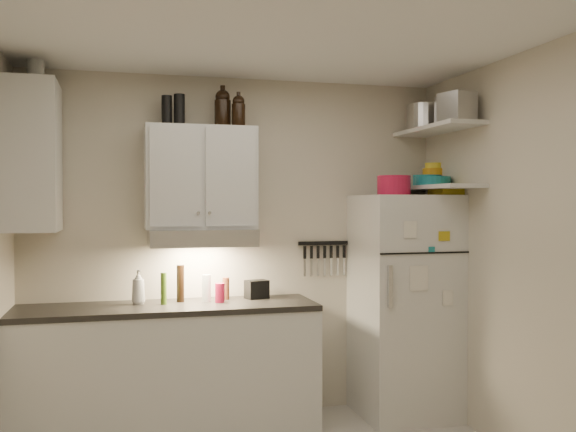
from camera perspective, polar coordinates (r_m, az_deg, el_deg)
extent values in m
cube|color=white|center=(3.63, -0.18, 16.69)|extent=(3.20, 3.00, 0.02)
cube|color=beige|center=(4.98, -4.59, -2.76)|extent=(3.20, 0.02, 2.60)
cube|color=beige|center=(4.21, 21.55, -3.54)|extent=(0.02, 3.00, 2.60)
cube|color=silver|center=(4.75, -10.62, -13.50)|extent=(2.10, 0.60, 0.88)
cube|color=black|center=(4.65, -10.64, -8.01)|extent=(2.10, 0.62, 0.04)
cube|color=silver|center=(4.76, -7.79, 3.38)|extent=(0.80, 0.33, 0.75)
cube|color=silver|center=(4.62, -21.73, 4.93)|extent=(0.33, 0.55, 1.00)
cube|color=silver|center=(4.69, -7.67, -1.90)|extent=(0.76, 0.46, 0.12)
cube|color=silver|center=(5.08, 10.30, -7.81)|extent=(0.70, 0.68, 1.70)
cube|color=silver|center=(5.02, 13.11, 7.54)|extent=(0.30, 0.95, 0.03)
cube|color=silver|center=(4.99, 13.08, 2.51)|extent=(0.30, 0.95, 0.03)
cube|color=black|center=(5.13, 3.19, -2.42)|extent=(0.42, 0.02, 0.03)
cylinder|color=#AD1437|center=(4.87, 9.38, 2.70)|extent=(0.27, 0.27, 0.15)
cube|color=#B59E16|center=(4.99, 13.89, 2.27)|extent=(0.19, 0.24, 0.08)
cylinder|color=silver|center=(5.00, 10.15, 2.33)|extent=(0.06, 0.06, 0.09)
cylinder|color=silver|center=(5.34, 12.13, 8.49)|extent=(0.36, 0.36, 0.22)
cube|color=#AAAAAD|center=(4.99, 14.39, 9.05)|extent=(0.27, 0.26, 0.23)
cube|color=#AAAAAD|center=(4.72, 14.80, 9.34)|extent=(0.25, 0.25, 0.20)
cylinder|color=#17757F|center=(5.26, 12.25, 3.09)|extent=(0.22, 0.22, 0.09)
cylinder|color=orange|center=(5.29, 12.82, 3.85)|extent=(0.18, 0.18, 0.05)
cylinder|color=yellow|center=(5.30, 12.83, 4.38)|extent=(0.14, 0.14, 0.04)
cylinder|color=#17757F|center=(5.05, 12.74, 3.05)|extent=(0.34, 0.34, 0.07)
cylinder|color=black|center=(4.79, -9.64, 9.26)|extent=(0.09, 0.09, 0.23)
cylinder|color=black|center=(4.79, -10.73, 9.18)|extent=(0.10, 0.10, 0.22)
cylinder|color=silver|center=(4.73, -21.52, 11.86)|extent=(0.14, 0.14, 0.15)
imported|color=silver|center=(4.70, -13.16, -6.00)|extent=(0.13, 0.13, 0.27)
cylinder|color=brown|center=(4.83, -5.54, -6.43)|extent=(0.07, 0.07, 0.16)
cylinder|color=#406318|center=(4.65, -11.00, -6.35)|extent=(0.06, 0.06, 0.23)
cylinder|color=black|center=(4.75, -9.54, -5.93)|extent=(0.06, 0.06, 0.27)
cylinder|color=silver|center=(4.75, -7.26, -6.37)|extent=(0.08, 0.08, 0.20)
cylinder|color=#AD1437|center=(4.69, -6.08, -6.81)|extent=(0.09, 0.09, 0.14)
cube|color=black|center=(4.87, -2.80, -6.53)|extent=(0.19, 0.15, 0.14)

